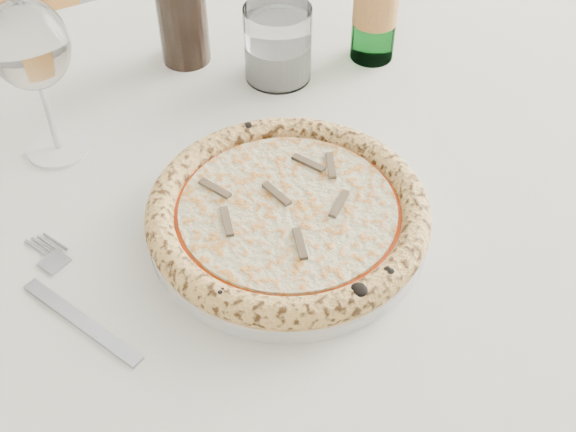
# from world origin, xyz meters

# --- Properties ---
(floor) EXTENTS (5.00, 6.00, 0.02)m
(floor) POSITION_xyz_m (0.00, 0.00, -0.01)
(floor) COLOR slate
(floor) RESTS_ON ground
(dining_table) EXTENTS (1.61, 0.96, 0.76)m
(dining_table) POSITION_xyz_m (-0.17, -0.26, 0.68)
(dining_table) COLOR brown
(dining_table) RESTS_ON floor
(chair_far) EXTENTS (0.48, 0.48, 0.93)m
(chair_far) POSITION_xyz_m (-0.26, 0.56, 0.53)
(chair_far) COLOR brown
(chair_far) RESTS_ON floor
(plate) EXTENTS (0.29, 0.29, 0.02)m
(plate) POSITION_xyz_m (-0.17, -0.36, 0.76)
(plate) COLOR white
(plate) RESTS_ON dining_table
(pizza) EXTENTS (0.29, 0.29, 0.03)m
(pizza) POSITION_xyz_m (-0.17, -0.36, 0.78)
(pizza) COLOR #EFB367
(pizza) RESTS_ON plate
(fork) EXTENTS (0.07, 0.21, 0.00)m
(fork) POSITION_xyz_m (-0.40, -0.35, 0.76)
(fork) COLOR #9395A0
(fork) RESTS_ON dining_table
(wine_glass) EXTENTS (0.09, 0.09, 0.19)m
(wine_glass) POSITION_xyz_m (-0.34, -0.12, 0.89)
(wine_glass) COLOR white
(wine_glass) RESTS_ON dining_table
(tumbler) EXTENTS (0.09, 0.09, 0.10)m
(tumbler) POSITION_xyz_m (-0.04, -0.11, 0.80)
(tumbler) COLOR silver
(tumbler) RESTS_ON dining_table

